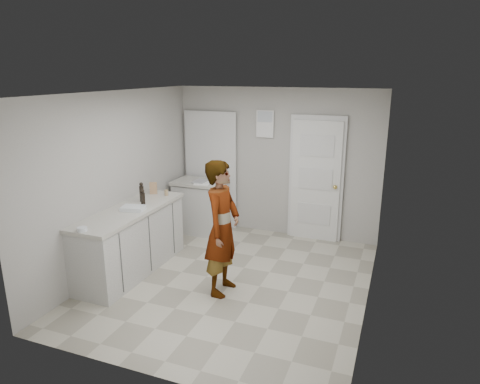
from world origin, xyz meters
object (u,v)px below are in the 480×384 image
at_px(cake_mix_box, 153,188).
at_px(oil_cruet_a, 143,198).
at_px(person, 222,228).
at_px(oil_cruet_b, 142,192).
at_px(spice_jar, 166,193).
at_px(egg_bowl, 82,229).
at_px(baking_dish, 133,208).

distance_m(cake_mix_box, oil_cruet_a, 0.61).
relative_size(person, oil_cruet_b, 6.00).
relative_size(spice_jar, oil_cruet_b, 0.30).
height_order(oil_cruet_a, oil_cruet_b, oil_cruet_b).
xyz_separation_m(oil_cruet_a, egg_bowl, (-0.13, -1.10, -0.09)).
height_order(spice_jar, baking_dish, spice_jar).
height_order(person, oil_cruet_b, person).
bearing_deg(person, baking_dish, 87.93).
bearing_deg(person, cake_mix_box, 61.15).
bearing_deg(oil_cruet_b, person, -16.77).
bearing_deg(egg_bowl, oil_cruet_a, 83.50).
xyz_separation_m(person, oil_cruet_b, (-1.45, 0.44, 0.20)).
xyz_separation_m(oil_cruet_a, baking_dish, (-0.02, -0.22, -0.09)).
xyz_separation_m(person, spice_jar, (-1.29, 0.84, 0.10)).
relative_size(person, egg_bowl, 14.54).
xyz_separation_m(cake_mix_box, oil_cruet_a, (0.19, -0.57, 0.02)).
distance_m(oil_cruet_a, oil_cruet_b, 0.21).
bearing_deg(oil_cruet_a, cake_mix_box, 108.43).
relative_size(person, oil_cruet_a, 7.15).
bearing_deg(person, egg_bowl, 120.07).
bearing_deg(egg_bowl, cake_mix_box, 92.24).
height_order(cake_mix_box, baking_dish, cake_mix_box).
bearing_deg(baking_dish, oil_cruet_b, 105.65).
distance_m(person, oil_cruet_b, 1.53).
bearing_deg(oil_cruet_a, oil_cruet_b, 127.86).
distance_m(spice_jar, baking_dish, 0.79).
distance_m(person, egg_bowl, 1.67).
distance_m(cake_mix_box, egg_bowl, 1.68).
xyz_separation_m(spice_jar, oil_cruet_a, (-0.04, -0.57, 0.07)).
bearing_deg(cake_mix_box, egg_bowl, -112.38).
height_order(cake_mix_box, oil_cruet_a, oil_cruet_a).
bearing_deg(egg_bowl, baking_dish, 83.26).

